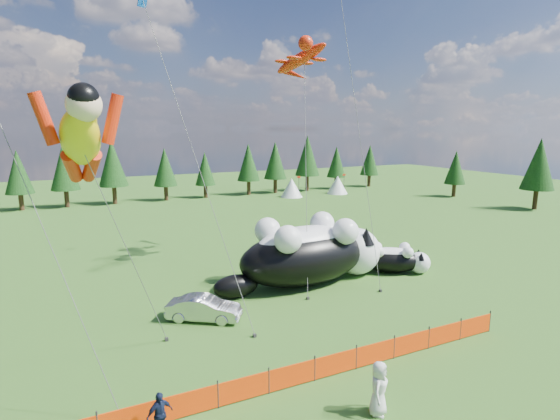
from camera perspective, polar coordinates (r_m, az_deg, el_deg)
name	(u,v)px	position (r m, az deg, el deg)	size (l,w,h in m)	color
ground	(262,352)	(20.71, -2.39, -18.07)	(160.00, 160.00, 0.00)	#113209
safety_fence	(292,375)	(18.10, 1.61, -20.78)	(22.06, 0.06, 1.10)	#262626
tree_line	(130,173)	(62.42, -19.03, 4.53)	(90.00, 4.00, 8.00)	black
festival_tents	(220,192)	(60.16, -7.85, 2.31)	(50.00, 3.20, 2.80)	white
cat_large	(312,252)	(28.45, 4.14, -5.49)	(12.07, 4.73, 4.36)	black
cat_small	(394,259)	(31.70, 14.70, -6.21)	(5.07, 3.87, 2.03)	black
car	(204,308)	(23.81, -9.91, -12.54)	(1.35, 3.88, 1.28)	silver
spectator_c	(160,415)	(16.11, -15.44, -24.38)	(0.92, 0.47, 1.57)	#141C37
spectator_e	(379,388)	(16.84, 12.78, -21.77)	(0.96, 0.63, 1.97)	silver
superhero_kite	(81,139)	(16.51, -24.60, 8.45)	(5.21, 5.48, 11.97)	yellow
gecko_kite	(301,59)	(32.98, 2.73, 19.11)	(6.31, 11.25, 17.08)	red
diamond_kite_a	(150,23)	(24.85, -16.57, 22.36)	(3.96, 6.47, 17.65)	blue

